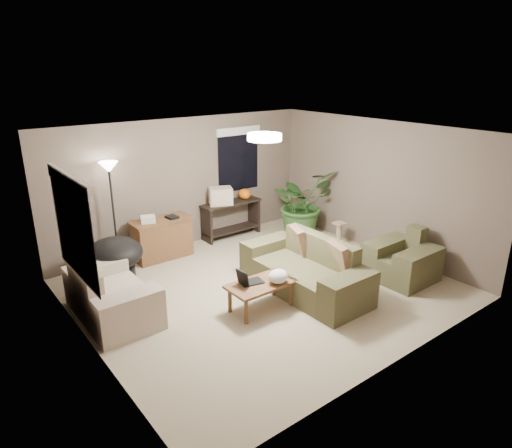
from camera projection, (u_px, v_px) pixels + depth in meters
room_shell at (264, 215)px, 6.99m from camera, size 5.50×5.50×5.50m
main_sofa at (306, 273)px, 7.26m from camera, size 0.95×2.20×0.85m
throw_pillows at (318, 248)px, 7.29m from camera, size 0.39×1.40×0.47m
loveseat at (110, 298)px, 6.49m from camera, size 0.90×1.60×0.85m
armchair at (402, 262)px, 7.67m from camera, size 0.95×1.00×0.85m
coffee_table at (261, 287)px, 6.67m from camera, size 1.00×0.55×0.42m
laptop at (248, 280)px, 6.61m from camera, size 0.39×0.29×0.24m
plastic_bag at (278, 276)px, 6.62m from camera, size 0.32×0.29×0.21m
desk at (162, 239)px, 8.46m from camera, size 1.10×0.50×0.75m
desk_papers at (153, 219)px, 8.22m from camera, size 0.70×0.31×0.12m
console_table at (231, 216)px, 9.50m from camera, size 1.30×0.40×0.75m
pumpkin at (245, 194)px, 9.57m from camera, size 0.30×0.30×0.22m
cardboard_box at (221, 196)px, 9.20m from camera, size 0.55×0.50×0.34m
papasan_chair at (115, 258)px, 7.40m from camera, size 1.07×1.07×0.80m
floor_lamp at (110, 180)px, 7.64m from camera, size 0.32×0.32×1.91m
ceiling_fixture at (264, 137)px, 6.59m from camera, size 0.50×0.50×0.10m
houseplant at (301, 210)px, 9.54m from camera, size 1.27×1.41×1.10m
cat_scratching_post at (339, 236)px, 9.03m from camera, size 0.32×0.32×0.50m
window_left at (71, 210)px, 5.46m from camera, size 0.05×1.56×1.33m
window_back at (238, 149)px, 9.41m from camera, size 1.06×0.05×1.33m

